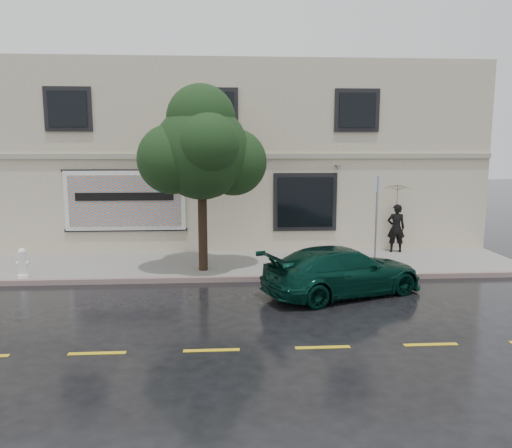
{
  "coord_description": "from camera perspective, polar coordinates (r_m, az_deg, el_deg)",
  "views": [
    {
      "loc": [
        0.27,
        -12.78,
        3.96
      ],
      "look_at": [
        1.24,
        2.2,
        1.6
      ],
      "focal_mm": 35.0,
      "sensor_mm": 36.0,
      "label": 1
    }
  ],
  "objects": [
    {
      "name": "car",
      "position": [
        13.59,
        9.91,
        -5.3
      ],
      "size": [
        4.87,
        3.44,
        1.3
      ],
      "primitive_type": "imported",
      "rotation": [
        0.0,
        0.0,
        1.94
      ],
      "color": "#083025",
      "rests_on": "ground"
    },
    {
      "name": "building",
      "position": [
        21.79,
        -4.46,
        7.69
      ],
      "size": [
        20.0,
        8.12,
        7.0
      ],
      "color": "beige",
      "rests_on": "ground"
    },
    {
      "name": "ground",
      "position": [
        13.39,
        -4.75,
        -8.31
      ],
      "size": [
        90.0,
        90.0,
        0.0
      ],
      "primitive_type": "plane",
      "color": "black",
      "rests_on": "ground"
    },
    {
      "name": "sign_pole",
      "position": [
        16.28,
        13.61,
        1.24
      ],
      "size": [
        0.35,
        0.12,
        2.87
      ],
      "rotation": [
        0.0,
        0.0,
        0.28
      ],
      "color": "gray",
      "rests_on": "sidewalk"
    },
    {
      "name": "pedestrian",
      "position": [
        18.69,
        15.71,
        -0.45
      ],
      "size": [
        0.68,
        0.48,
        1.75
      ],
      "primitive_type": "imported",
      "rotation": [
        0.0,
        0.0,
        3.03
      ],
      "color": "black",
      "rests_on": "sidewalk"
    },
    {
      "name": "fire_hydrant",
      "position": [
        16.08,
        -25.11,
        -4.09
      ],
      "size": [
        0.36,
        0.33,
        0.87
      ],
      "rotation": [
        0.0,
        0.0,
        0.25
      ],
      "color": "white",
      "rests_on": "sidewalk"
    },
    {
      "name": "curb",
      "position": [
        14.81,
        -4.66,
        -6.31
      ],
      "size": [
        20.0,
        0.18,
        0.16
      ],
      "primitive_type": "cube",
      "color": "gray",
      "rests_on": "ground"
    },
    {
      "name": "umbrella",
      "position": [
        18.53,
        15.87,
        3.4
      ],
      "size": [
        1.08,
        1.08,
        0.77
      ],
      "primitive_type": "imported",
      "rotation": [
        0.0,
        0.0,
        -0.04
      ],
      "color": "black",
      "rests_on": "pedestrian"
    },
    {
      "name": "sidewalk",
      "position": [
        16.5,
        -4.56,
        -4.72
      ],
      "size": [
        20.0,
        3.5,
        0.15
      ],
      "primitive_type": "cube",
      "color": "gray",
      "rests_on": "ground"
    },
    {
      "name": "billboard",
      "position": [
        18.14,
        -14.74,
        2.6
      ],
      "size": [
        4.3,
        0.16,
        2.2
      ],
      "color": "white",
      "rests_on": "ground"
    },
    {
      "name": "street_tree",
      "position": [
        15.16,
        -6.25,
        8.13
      ],
      "size": [
        2.87,
        2.87,
        5.07
      ],
      "color": "#332216",
      "rests_on": "sidewalk"
    },
    {
      "name": "road_marking",
      "position": [
        10.1,
        -5.1,
        -14.17
      ],
      "size": [
        19.0,
        0.12,
        0.01
      ],
      "primitive_type": "cube",
      "color": "gold",
      "rests_on": "ground"
    }
  ]
}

